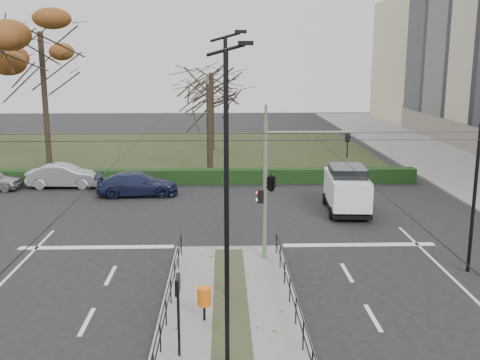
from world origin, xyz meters
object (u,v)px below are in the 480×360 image
(info_panel, at_px, (178,294))
(parked_car_second, at_px, (64,176))
(parked_car_third, at_px, (137,184))
(rust_tree, at_px, (40,32))
(streetlamp_median_near, at_px, (227,214))
(white_van, at_px, (347,188))
(traffic_light, at_px, (273,180))
(bare_tree_center, at_px, (211,78))
(bare_tree_near, at_px, (209,91))
(litter_bin, at_px, (204,297))
(streetlamp_median_far, at_px, (227,167))

(info_panel, height_order, parked_car_second, info_panel)
(parked_car_third, bearing_deg, rust_tree, 35.96)
(streetlamp_median_near, xyz_separation_m, white_van, (6.77, 16.52, -3.21))
(rust_tree, bearing_deg, traffic_light, -53.96)
(streetlamp_median_near, height_order, parked_car_third, streetlamp_median_near)
(rust_tree, bearing_deg, streetlamp_median_near, -65.56)
(info_panel, xyz_separation_m, rust_tree, (-12.54, 29.77, 8.38))
(bare_tree_center, bearing_deg, rust_tree, -150.96)
(parked_car_second, relative_size, parked_car_third, 0.94)
(parked_car_second, distance_m, bare_tree_center, 18.46)
(info_panel, relative_size, rust_tree, 0.18)
(parked_car_third, distance_m, bare_tree_center, 18.62)
(bare_tree_near, bearing_deg, traffic_light, -80.38)
(litter_bin, height_order, white_van, white_van)
(traffic_light, xyz_separation_m, white_van, (4.81, 7.72, -2.17))
(parked_car_third, distance_m, rust_tree, 16.28)
(litter_bin, distance_m, bare_tree_center, 35.16)
(info_panel, relative_size, parked_car_second, 0.50)
(info_panel, xyz_separation_m, bare_tree_near, (0.32, 25.76, 4.13))
(streetlamp_median_far, relative_size, white_van, 1.83)
(info_panel, relative_size, bare_tree_near, 0.27)
(streetlamp_median_near, distance_m, white_van, 18.14)
(litter_bin, relative_size, info_panel, 0.47)
(info_panel, xyz_separation_m, streetlamp_median_far, (1.40, 4.16, 2.79))
(rust_tree, bearing_deg, white_van, -34.30)
(rust_tree, distance_m, bare_tree_near, 14.13)
(traffic_light, relative_size, litter_bin, 5.16)
(traffic_light, distance_m, info_panel, 8.74)
(parked_car_third, xyz_separation_m, bare_tree_center, (4.34, 17.12, 5.90))
(traffic_light, bearing_deg, streetlamp_median_far, -117.24)
(white_van, bearing_deg, litter_bin, -119.12)
(traffic_light, bearing_deg, streetlamp_median_near, -102.56)
(litter_bin, relative_size, parked_car_second, 0.24)
(litter_bin, bearing_deg, info_panel, -106.50)
(info_panel, relative_size, streetlamp_median_near, 0.27)
(bare_tree_near, bearing_deg, streetlamp_median_near, -87.72)
(litter_bin, distance_m, streetlamp_median_near, 4.78)
(bare_tree_near, bearing_deg, bare_tree_center, 90.35)
(streetlamp_median_near, bearing_deg, traffic_light, 77.44)
(white_van, bearing_deg, bare_tree_near, 127.77)
(litter_bin, bearing_deg, bare_tree_center, 90.65)
(parked_car_second, xyz_separation_m, white_van, (17.42, -6.52, 0.55))
(parked_car_second, bearing_deg, traffic_light, -137.89)
(streetlamp_median_near, height_order, bare_tree_near, streetlamp_median_near)
(litter_bin, height_order, streetlamp_median_far, streetlamp_median_far)
(parked_car_second, bearing_deg, rust_tree, 23.90)
(litter_bin, xyz_separation_m, streetlamp_median_near, (0.73, -3.05, 3.60))
(litter_bin, bearing_deg, bare_tree_near, 90.79)
(litter_bin, relative_size, streetlamp_median_near, 0.13)
(white_van, bearing_deg, streetlamp_median_far, -120.43)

